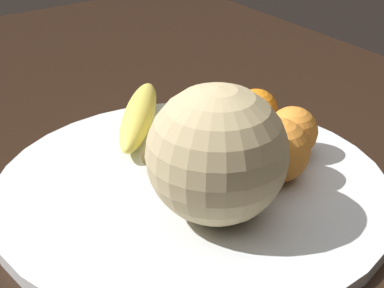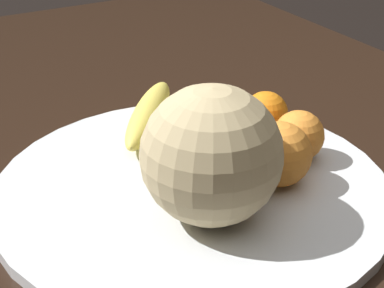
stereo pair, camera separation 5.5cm
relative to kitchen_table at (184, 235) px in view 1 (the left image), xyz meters
The scene contains 8 objects.
kitchen_table is the anchor object (origin of this frame).
fruit_bowl 0.12m from the kitchen_table, 156.22° to the left, with size 0.44×0.44×0.01m.
melon 0.22m from the kitchen_table, 162.18° to the left, with size 0.14×0.14×0.14m.
banana_bunch 0.14m from the kitchen_table, 30.83° to the right, with size 0.24×0.25×0.04m.
orange_front_left 0.19m from the kitchen_table, 117.75° to the right, with size 0.06×0.06×0.06m.
orange_front_right 0.16m from the kitchen_table, 112.20° to the right, with size 0.06×0.06×0.06m.
orange_mid_center 0.18m from the kitchen_table, 146.58° to the right, with size 0.07×0.07×0.07m.
orange_back_left 0.18m from the kitchen_table, 84.29° to the right, with size 0.06×0.06×0.06m.
Camera 1 is at (-0.55, 0.37, 1.16)m, focal length 60.00 mm.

